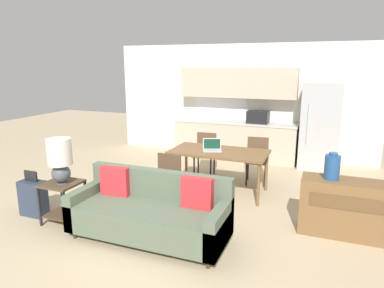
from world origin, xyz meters
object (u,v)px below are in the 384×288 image
suitcase (33,198)px  dining_table (219,154)px  couch (151,212)px  refrigerator (320,126)px  table_lamp (60,158)px  dining_chair_near_left (173,174)px  dining_chair_far_left (205,152)px  side_table (63,195)px  credenza (348,208)px  laptop (212,147)px  vase (332,167)px  dining_chair_far_right (257,158)px

suitcase → dining_table: bearing=40.2°
couch → suitcase: bearing=-178.5°
refrigerator → couch: 4.59m
table_lamp → dining_chair_near_left: bearing=47.7°
dining_chair_near_left → suitcase: size_ratio=1.24×
dining_chair_far_left → dining_chair_near_left: same height
side_table → credenza: bearing=15.8°
side_table → laptop: 2.56m
laptop → vase: bearing=-45.7°
side_table → table_lamp: 0.56m
table_lamp → laptop: (1.54, 2.00, -0.16)m
laptop → suitcase: (-2.17, -1.95, -0.53)m
dining_table → dining_chair_near_left: bearing=-125.6°
credenza → suitcase: size_ratio=1.75×
dining_table → dining_chair_far_right: (0.53, 0.77, -0.20)m
couch → dining_chair_far_right: bearing=72.2°
credenza → vase: vase is taller
credenza → dining_chair_far_left: (-2.60, 1.72, 0.11)m
side_table → refrigerator: bearing=51.9°
credenza → laptop: 2.40m
dining_table → side_table: 2.62m
dining_chair_far_left → refrigerator: bearing=27.3°
credenza → dining_chair_far_left: bearing=146.5°
credenza → dining_table: bearing=156.4°
couch → dining_chair_far_left: dining_chair_far_left is taller
refrigerator → dining_chair_far_left: refrigerator is taller
dining_table → vase: size_ratio=4.69×
table_lamp → dining_chair_near_left: size_ratio=0.75×
side_table → credenza: size_ratio=0.49×
dining_chair_far_left → laptop: 0.96m
dining_chair_far_right → vase: bearing=-60.1°
side_table → dining_chair_far_right: dining_chair_far_right is taller
couch → dining_chair_far_right: dining_chair_far_right is taller
refrigerator → dining_table: bearing=-125.3°
dining_chair_far_left → table_lamp: bearing=-118.2°
refrigerator → laptop: refrigerator is taller
table_lamp → credenza: (3.73, 1.10, -0.59)m
vase → dining_chair_far_left: size_ratio=0.41×
couch → suitcase: size_ratio=2.94×
side_table → dining_chair_far_right: size_ratio=0.70×
dining_table → vase: vase is taller
couch → laptop: laptop is taller
dining_chair_far_left → dining_chair_far_right: same height
couch → dining_table: bearing=80.1°
vase → couch: bearing=-155.1°
table_lamp → suitcase: table_lamp is taller
dining_chair_far_right → laptop: bearing=-138.5°
table_lamp → side_table: bearing=141.2°
dining_chair_far_right → suitcase: dining_chair_far_right is taller
side_table → dining_table: bearing=49.0°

